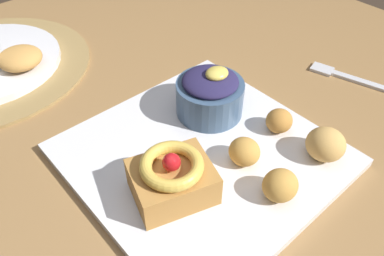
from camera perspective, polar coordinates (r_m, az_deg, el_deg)
The scene contains 10 objects.
dining_table at distance 0.61m, azimuth -11.35°, elevation -7.20°, with size 1.30×1.03×0.73m.
front_plate at distance 0.49m, azimuth 1.54°, elevation -4.09°, with size 0.31×0.31×0.01m, color white.
cake_slice at distance 0.42m, azimuth -3.06°, elevation -7.56°, with size 0.11×0.10×0.06m.
berry_ramekin at distance 0.53m, azimuth 2.72°, elevation 5.13°, with size 0.09×0.09×0.07m.
fritter_front at distance 0.50m, azimuth 19.45°, elevation -2.32°, with size 0.05×0.05×0.04m, color tan.
fritter_middle at distance 0.47m, azimuth 7.88°, elevation -3.53°, with size 0.04×0.04×0.03m, color gold.
fritter_back at distance 0.52m, azimuth 12.97°, elevation 1.06°, with size 0.04×0.04×0.03m, color #BC7F38.
fritter_extra at distance 0.44m, azimuth 13.12°, elevation -8.40°, with size 0.04×0.04×0.04m, color gold.
back_pastry at distance 0.68m, azimuth -24.43°, elevation 9.55°, with size 0.07×0.07×0.03m, color #C68E47.
fork at distance 0.68m, azimuth 21.66°, elevation 7.33°, with size 0.05×0.13×0.00m.
Camera 1 is at (-0.16, -0.36, 1.10)m, focal length 35.46 mm.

